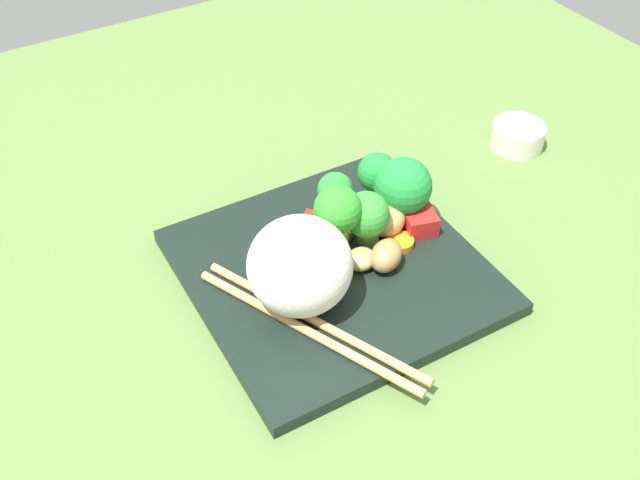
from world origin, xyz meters
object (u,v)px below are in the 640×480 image
square_plate (334,271)px  chopstick_pair (310,325)px  broccoli_floret_0 (377,174)px  rice_mound (300,266)px  carrot_slice_1 (400,242)px  sauce_cup (518,136)px

square_plate → chopstick_pair: size_ratio=1.19×
broccoli_floret_0 → chopstick_pair: (-10.10, 12.99, -3.11)cm
chopstick_pair → square_plate: bearing=109.4°
broccoli_floret_0 → rice_mound: bearing=120.3°
broccoli_floret_0 → carrot_slice_1: bearing=166.9°
chopstick_pair → rice_mound: bearing=139.6°
square_plate → broccoli_floret_0: bearing=-56.6°
broccoli_floret_0 → carrot_slice_1: 6.81cm
rice_mound → broccoli_floret_0: (7.07, -12.10, -0.43)cm
carrot_slice_1 → sauce_cup: 21.56cm
rice_mound → broccoli_floret_0: 14.02cm
square_plate → chopstick_pair: bearing=133.6°
carrot_slice_1 → sauce_cup: bearing=-70.2°
square_plate → chopstick_pair: 7.34cm
rice_mound → carrot_slice_1: size_ratio=3.55×
square_plate → chopstick_pair: chopstick_pair is taller
chopstick_pair → broccoli_floret_0: bearing=103.7°
rice_mound → broccoli_floret_0: size_ratio=1.56×
broccoli_floret_0 → sauce_cup: 19.28cm
rice_mound → carrot_slice_1: bearing=-83.8°
square_plate → rice_mound: (-1.98, 4.38, 4.53)cm
square_plate → sauce_cup: bearing=-76.3°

